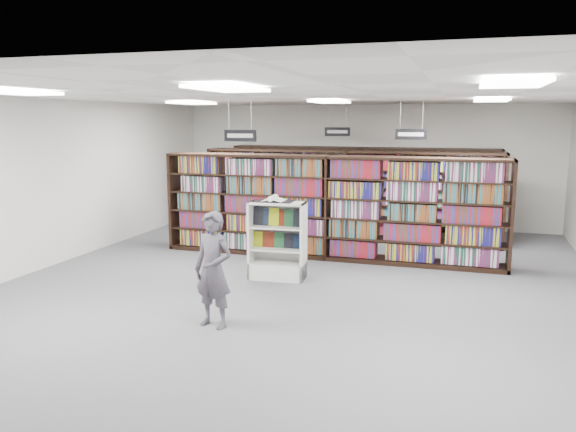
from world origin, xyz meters
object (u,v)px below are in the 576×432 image
(bookshelf_row_near, at_px, (328,207))
(open_book, at_px, (274,200))
(endcap_display, at_px, (278,252))
(shopper, at_px, (213,270))

(bookshelf_row_near, height_order, open_book, bookshelf_row_near)
(endcap_display, xyz_separation_m, open_book, (-0.09, 0.03, 0.94))
(bookshelf_row_near, relative_size, shopper, 4.37)
(bookshelf_row_near, bearing_deg, shopper, -97.89)
(open_book, bearing_deg, endcap_display, -18.67)
(bookshelf_row_near, xyz_separation_m, open_book, (-0.60, -1.69, 0.36))
(endcap_display, height_order, open_book, open_book)
(open_book, bearing_deg, bookshelf_row_near, 68.65)
(bookshelf_row_near, bearing_deg, endcap_display, -106.57)
(bookshelf_row_near, bearing_deg, open_book, -109.51)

